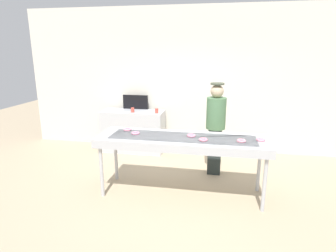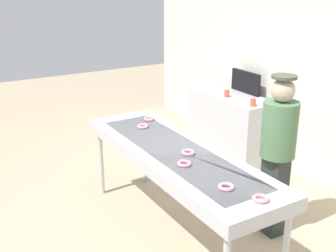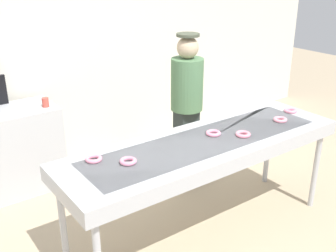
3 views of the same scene
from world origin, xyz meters
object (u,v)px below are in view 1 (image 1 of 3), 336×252
at_px(paper_cup_0, 133,110).
at_px(prep_counter, 133,131).
at_px(strawberry_donut_4, 127,129).
at_px(worker_baker, 216,123).
at_px(fryer_conveyor, 182,141).
at_px(paper_cup_1, 157,111).
at_px(strawberry_donut_5, 241,141).
at_px(strawberry_donut_1, 203,140).
at_px(menu_display, 136,102).
at_px(strawberry_donut_3, 191,136).
at_px(strawberry_donut_0, 261,140).
at_px(strawberry_donut_2, 135,133).

bearing_deg(paper_cup_0, prep_counter, 108.18).
bearing_deg(strawberry_donut_4, paper_cup_0, 104.20).
height_order(strawberry_donut_4, worker_baker, worker_baker).
xyz_separation_m(fryer_conveyor, strawberry_donut_4, (-0.96, 0.22, 0.09)).
bearing_deg(paper_cup_1, prep_counter, 167.85).
relative_size(strawberry_donut_5, prep_counter, 0.09).
distance_m(strawberry_donut_1, menu_display, 2.78).
distance_m(strawberry_donut_4, prep_counter, 1.74).
bearing_deg(strawberry_donut_3, strawberry_donut_4, 171.50).
bearing_deg(paper_cup_0, strawberry_donut_1, -47.43).
bearing_deg(paper_cup_0, strawberry_donut_0, -33.51).
height_order(strawberry_donut_1, paper_cup_0, paper_cup_0).
bearing_deg(strawberry_donut_2, menu_display, 106.78).
bearing_deg(paper_cup_0, strawberry_donut_3, -48.16).
height_order(strawberry_donut_5, worker_baker, worker_baker).
relative_size(strawberry_donut_0, paper_cup_1, 1.31).
bearing_deg(strawberry_donut_0, paper_cup_0, 146.49).
height_order(strawberry_donut_2, prep_counter, strawberry_donut_2).
height_order(strawberry_donut_0, strawberry_donut_2, same).
relative_size(fryer_conveyor, worker_baker, 1.55).
distance_m(strawberry_donut_0, strawberry_donut_4, 2.14).
bearing_deg(prep_counter, fryer_conveyor, -53.09).
bearing_deg(menu_display, paper_cup_0, -83.09).
xyz_separation_m(strawberry_donut_4, strawberry_donut_5, (1.84, -0.29, 0.00)).
bearing_deg(strawberry_donut_1, worker_baker, 81.03).
relative_size(strawberry_donut_1, strawberry_donut_2, 1.00).
height_order(fryer_conveyor, strawberry_donut_4, strawberry_donut_4).
bearing_deg(worker_baker, paper_cup_1, -16.00).
bearing_deg(paper_cup_0, strawberry_donut_2, -71.08).
distance_m(strawberry_donut_0, strawberry_donut_3, 1.04).
bearing_deg(strawberry_donut_2, strawberry_donut_4, 136.12).
xyz_separation_m(strawberry_donut_1, strawberry_donut_4, (-1.29, 0.34, 0.00)).
bearing_deg(fryer_conveyor, worker_baker, 61.05).
relative_size(strawberry_donut_2, strawberry_donut_5, 1.00).
height_order(paper_cup_0, menu_display, menu_display).
distance_m(strawberry_donut_1, prep_counter, 2.64).
bearing_deg(paper_cup_0, worker_baker, -23.78).
distance_m(strawberry_donut_1, strawberry_donut_3, 0.26).
bearing_deg(worker_baker, prep_counter, -10.30).
bearing_deg(strawberry_donut_0, prep_counter, 144.81).
distance_m(strawberry_donut_2, worker_baker, 1.52).
height_order(fryer_conveyor, strawberry_donut_1, strawberry_donut_1).
xyz_separation_m(strawberry_donut_2, strawberry_donut_5, (1.64, -0.10, 0.00)).
height_order(strawberry_donut_0, menu_display, menu_display).
relative_size(strawberry_donut_4, strawberry_donut_5, 1.00).
height_order(strawberry_donut_3, worker_baker, worker_baker).
bearing_deg(strawberry_donut_4, strawberry_donut_3, -8.50).
bearing_deg(strawberry_donut_3, strawberry_donut_5, -9.68).
bearing_deg(fryer_conveyor, strawberry_donut_2, 177.87).
xyz_separation_m(strawberry_donut_4, prep_counter, (-0.42, 1.61, -0.50)).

